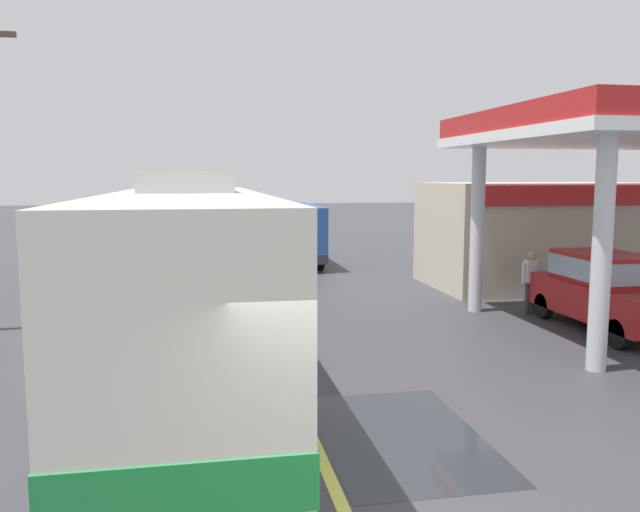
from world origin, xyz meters
TOP-DOWN VIEW (x-y plane):
  - ground at (0.00, 20.00)m, footprint 120.00×120.00m
  - lane_divider_stripe at (0.00, 15.00)m, footprint 0.16×50.00m
  - wet_puddle_patch at (1.21, 2.38)m, footprint 2.21×3.52m
  - coach_bus_main at (-1.69, 5.24)m, footprint 2.60×11.04m
  - gas_station_roadside at (9.46, 11.57)m, footprint 9.10×11.95m
  - car_at_pump at (7.87, 7.49)m, footprint 1.70×4.20m
  - minibus_opposing_lane at (2.20, 20.38)m, footprint 2.04×6.13m
  - pedestrian_near_pump at (7.11, 9.58)m, footprint 0.55×0.22m
  - pedestrian_by_shop at (8.15, 8.96)m, footprint 0.55×0.22m
  - car_trailing_behind_bus at (-2.02, 21.60)m, footprint 1.70×4.20m

SIDE VIEW (x-z plane):
  - ground at x=0.00m, z-range 0.00..0.00m
  - wet_puddle_patch at x=1.21m, z-range 0.00..0.01m
  - lane_divider_stripe at x=0.00m, z-range 0.00..0.01m
  - pedestrian_near_pump at x=7.11m, z-range 0.10..1.76m
  - pedestrian_by_shop at x=8.15m, z-range 0.10..1.76m
  - car_at_pump at x=7.87m, z-range 0.10..1.92m
  - car_trailing_behind_bus at x=-2.02m, z-range 0.10..1.92m
  - minibus_opposing_lane at x=2.20m, z-range 0.25..2.69m
  - coach_bus_main at x=-1.69m, z-range -0.12..3.56m
  - gas_station_roadside at x=9.46m, z-range 0.08..5.18m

